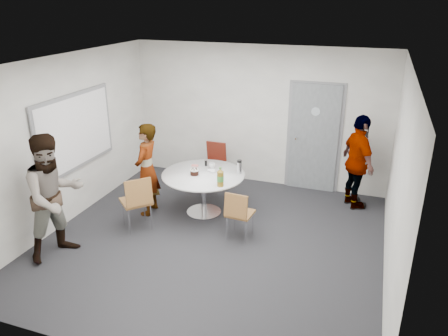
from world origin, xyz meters
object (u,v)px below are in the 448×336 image
at_px(door, 314,138).
at_px(chair_near_left, 137,198).
at_px(chair_far, 215,160).
at_px(table, 205,180).
at_px(person_right, 358,162).
at_px(whiteboard, 76,131).
at_px(person_left, 54,197).
at_px(chair_near_right, 238,211).
at_px(person_main, 147,170).

distance_m(door, chair_near_left, 3.49).
relative_size(door, chair_far, 2.43).
relative_size(table, person_right, 0.83).
relative_size(table, chair_far, 1.60).
xyz_separation_m(door, chair_near_left, (-2.33, -2.56, -0.46)).
bearing_deg(door, whiteboard, -147.34).
bearing_deg(chair_far, whiteboard, 46.68).
xyz_separation_m(whiteboard, person_left, (0.51, -1.26, -0.54)).
distance_m(door, table, 2.31).
bearing_deg(chair_far, person_left, 68.75).
height_order(whiteboard, chair_near_right, whiteboard).
distance_m(chair_near_right, chair_far, 2.11).
relative_size(chair_near_right, person_left, 0.44).
height_order(table, person_right, person_right).
distance_m(chair_near_left, chair_near_right, 1.60).
distance_m(chair_near_right, person_right, 2.41).
relative_size(person_left, person_right, 1.09).
bearing_deg(person_right, person_main, 83.32).
bearing_deg(whiteboard, person_right, 21.64).
relative_size(table, chair_near_left, 1.52).
bearing_deg(chair_far, door, -164.61).
relative_size(chair_far, person_left, 0.48).
bearing_deg(person_right, whiteboard, 81.92).
height_order(chair_near_right, person_main, person_main).
bearing_deg(chair_near_right, chair_near_left, -166.18).
xyz_separation_m(door, person_right, (0.85, -0.53, -0.19)).
distance_m(chair_far, person_left, 3.32).
relative_size(table, person_main, 0.88).
relative_size(door, chair_near_right, 2.66).
xyz_separation_m(table, person_main, (-0.93, -0.28, 0.17)).
relative_size(door, person_right, 1.26).
bearing_deg(door, table, -132.83).
xyz_separation_m(chair_near_right, chair_far, (-1.07, 1.82, 0.05)).
distance_m(door, whiteboard, 4.25).
relative_size(whiteboard, person_main, 1.19).
height_order(chair_near_left, chair_far, chair_near_left).
height_order(person_main, person_left, person_left).
bearing_deg(chair_far, person_main, 66.49).
distance_m(chair_near_left, chair_far, 2.15).
distance_m(whiteboard, table, 2.26).
bearing_deg(chair_near_right, person_main, 172.83).
xyz_separation_m(door, person_left, (-3.05, -3.54, -0.11)).
bearing_deg(person_main, chair_near_left, 7.99).
bearing_deg(person_left, person_right, -29.18).
distance_m(table, person_right, 2.66).
bearing_deg(person_left, table, -15.61).
height_order(table, chair_near_left, table).
height_order(door, person_left, door).
relative_size(chair_near_right, chair_far, 0.91).
distance_m(door, person_left, 4.67).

